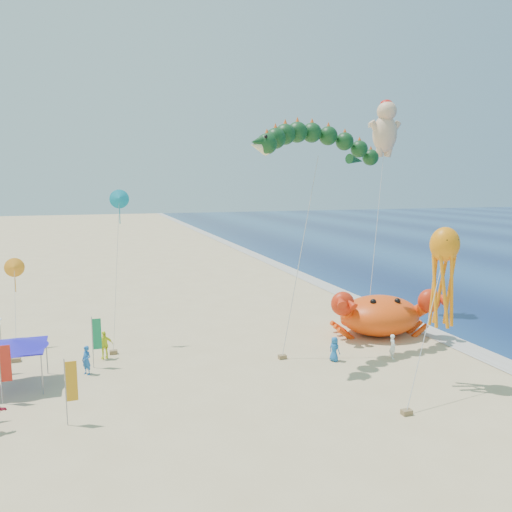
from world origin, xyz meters
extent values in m
plane|color=#D1B784|center=(0.00, 0.00, 0.00)|extent=(320.00, 320.00, 0.00)
plane|color=silver|center=(12.00, 0.00, 0.01)|extent=(320.00, 320.00, 0.00)
ellipsoid|color=#F6480C|center=(8.02, 3.23, 1.44)|extent=(6.85, 6.01, 2.88)
sphere|color=red|center=(4.80, 2.02, 2.72)|extent=(1.71, 1.71, 1.71)
sphere|color=black|center=(7.11, 2.22, 2.72)|extent=(0.44, 0.44, 0.44)
sphere|color=red|center=(11.25, 2.02, 2.72)|extent=(1.71, 1.71, 1.71)
sphere|color=black|center=(8.93, 2.22, 2.72)|extent=(0.44, 0.44, 0.44)
cone|color=#0E3415|center=(-3.10, 1.31, 13.43)|extent=(1.50, 1.10, 1.22)
cylinder|color=#B2B2B2|center=(0.61, 0.93, 6.49)|extent=(2.67, 0.79, 12.68)
cube|color=olive|center=(-0.70, 0.56, 0.12)|extent=(0.50, 0.35, 0.25)
ellipsoid|color=#E9B88E|center=(11.54, 8.96, 15.16)|extent=(2.09, 1.72, 3.08)
sphere|color=#E9B88E|center=(11.54, 8.78, 16.96)|extent=(1.61, 1.61, 1.61)
ellipsoid|color=red|center=(11.54, 8.87, 17.53)|extent=(1.04, 1.04, 0.73)
cylinder|color=#B2B2B2|center=(9.73, 6.85, 7.04)|extent=(3.68, 4.28, 13.80)
cube|color=olive|center=(7.92, 4.74, 0.12)|extent=(0.50, 0.35, 0.25)
ellipsoid|color=orange|center=(6.00, -5.99, 7.88)|extent=(1.62, 1.46, 1.86)
cylinder|color=#B2B2B2|center=(4.10, -7.28, 3.74)|extent=(3.84, 2.64, 7.21)
cube|color=olive|center=(2.21, -8.58, 0.12)|extent=(0.50, 0.35, 0.25)
cylinder|color=gray|center=(-14.74, -0.53, 1.10)|extent=(0.06, 0.06, 2.20)
cylinder|color=gray|center=(-14.74, 2.53, 1.10)|extent=(0.06, 0.06, 2.20)
cube|color=#1C15B7|center=(-16.27, 1.00, 2.24)|extent=(3.30, 3.30, 0.08)
cone|color=#1C15B7|center=(-16.27, 1.00, 2.48)|extent=(3.63, 3.63, 0.45)
cylinder|color=gray|center=(-17.97, 7.64, 1.10)|extent=(0.06, 0.06, 2.20)
cylinder|color=gray|center=(-13.36, -4.56, 1.60)|extent=(0.05, 0.05, 3.20)
cube|color=orange|center=(-13.08, -4.56, 2.10)|extent=(0.50, 0.04, 1.90)
cylinder|color=gray|center=(-16.61, -1.09, 1.60)|extent=(0.05, 0.05, 3.20)
cube|color=red|center=(-16.33, -1.09, 2.10)|extent=(0.50, 0.04, 1.90)
cylinder|color=gray|center=(-12.16, 2.68, 1.60)|extent=(0.05, 0.05, 3.20)
cube|color=#178B50|center=(-11.88, 2.68, 2.10)|extent=(0.50, 0.04, 1.90)
imported|color=white|center=(6.02, -1.57, 0.79)|extent=(0.47, 0.63, 1.59)
imported|color=#1D63AC|center=(2.26, -0.83, 0.78)|extent=(0.78, 0.90, 1.56)
imported|color=#F0F72B|center=(-11.46, 4.08, 0.91)|extent=(1.15, 0.71, 1.82)
imported|color=blue|center=(-12.54, 1.70, 0.86)|extent=(0.73, 0.73, 1.71)
cone|color=#0E849F|center=(-10.06, 7.14, 10.08)|extent=(1.30, 0.51, 1.32)
cylinder|color=#B2B2B2|center=(-9.81, 5.64, 5.06)|extent=(0.55, 3.04, 9.84)
cube|color=olive|center=(-9.56, 4.14, 0.12)|extent=(0.50, 0.35, 0.25)
cone|color=orange|center=(-17.02, 8.76, 5.47)|extent=(1.30, 0.51, 1.32)
cylinder|color=#B2B2B2|center=(-16.77, 7.26, 2.76)|extent=(0.55, 3.04, 5.24)
cube|color=olive|center=(-16.52, 5.76, 0.12)|extent=(0.50, 0.35, 0.25)
camera|label=1|loc=(-11.85, -27.94, 11.11)|focal=35.00mm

